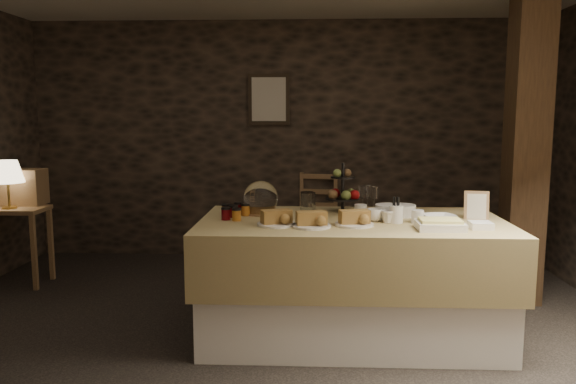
{
  "coord_description": "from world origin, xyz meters",
  "views": [
    {
      "loc": [
        0.32,
        -3.71,
        1.6
      ],
      "look_at": [
        0.16,
        0.2,
        1.05
      ],
      "focal_mm": 35.0,
      "sensor_mm": 36.0,
      "label": 1
    }
  ],
  "objects_px": {
    "chair": "(316,222)",
    "fruit_stand": "(344,193)",
    "table_lamp": "(7,172)",
    "buffet_table": "(351,269)",
    "wine_rack": "(21,187)",
    "console_table": "(8,221)",
    "timber_column": "(526,150)"
  },
  "relations": [
    {
      "from": "chair",
      "to": "fruit_stand",
      "type": "height_order",
      "value": "fruit_stand"
    },
    {
      "from": "table_lamp",
      "to": "chair",
      "type": "bearing_deg",
      "value": 21.14
    },
    {
      "from": "buffet_table",
      "to": "fruit_stand",
      "type": "distance_m",
      "value": 0.61
    },
    {
      "from": "wine_rack",
      "to": "console_table",
      "type": "bearing_deg",
      "value": -105.52
    },
    {
      "from": "table_lamp",
      "to": "wine_rack",
      "type": "height_order",
      "value": "table_lamp"
    },
    {
      "from": "buffet_table",
      "to": "wine_rack",
      "type": "relative_size",
      "value": 5.12
    },
    {
      "from": "console_table",
      "to": "table_lamp",
      "type": "height_order",
      "value": "table_lamp"
    },
    {
      "from": "console_table",
      "to": "wine_rack",
      "type": "height_order",
      "value": "wine_rack"
    },
    {
      "from": "chair",
      "to": "fruit_stand",
      "type": "bearing_deg",
      "value": -73.97
    },
    {
      "from": "wine_rack",
      "to": "fruit_stand",
      "type": "bearing_deg",
      "value": -17.29
    },
    {
      "from": "timber_column",
      "to": "buffet_table",
      "type": "bearing_deg",
      "value": -151.04
    },
    {
      "from": "buffet_table",
      "to": "wine_rack",
      "type": "distance_m",
      "value": 3.34
    },
    {
      "from": "console_table",
      "to": "chair",
      "type": "distance_m",
      "value": 3.06
    },
    {
      "from": "console_table",
      "to": "chair",
      "type": "xyz_separation_m",
      "value": [
        2.87,
        1.04,
        -0.18
      ]
    },
    {
      "from": "fruit_stand",
      "to": "chair",
      "type": "bearing_deg",
      "value": 96.3
    },
    {
      "from": "console_table",
      "to": "fruit_stand",
      "type": "xyz_separation_m",
      "value": [
        3.07,
        -0.76,
        0.39
      ]
    },
    {
      "from": "buffet_table",
      "to": "wine_rack",
      "type": "bearing_deg",
      "value": 157.33
    },
    {
      "from": "timber_column",
      "to": "fruit_stand",
      "type": "relative_size",
      "value": 6.96
    },
    {
      "from": "chair",
      "to": "fruit_stand",
      "type": "relative_size",
      "value": 1.98
    },
    {
      "from": "chair",
      "to": "buffet_table",
      "type": "bearing_deg",
      "value": -73.76
    },
    {
      "from": "table_lamp",
      "to": "timber_column",
      "type": "xyz_separation_m",
      "value": [
        4.55,
        -0.22,
        0.23
      ]
    },
    {
      "from": "table_lamp",
      "to": "fruit_stand",
      "type": "relative_size",
      "value": 1.18
    },
    {
      "from": "timber_column",
      "to": "fruit_stand",
      "type": "height_order",
      "value": "timber_column"
    },
    {
      "from": "buffet_table",
      "to": "fruit_stand",
      "type": "relative_size",
      "value": 5.75
    },
    {
      "from": "buffet_table",
      "to": "console_table",
      "type": "xyz_separation_m",
      "value": [
        -3.11,
        1.1,
        0.11
      ]
    },
    {
      "from": "table_lamp",
      "to": "chair",
      "type": "height_order",
      "value": "table_lamp"
    },
    {
      "from": "wine_rack",
      "to": "timber_column",
      "type": "bearing_deg",
      "value": -5.71
    },
    {
      "from": "chair",
      "to": "console_table",
      "type": "bearing_deg",
      "value": -150.33
    },
    {
      "from": "chair",
      "to": "fruit_stand",
      "type": "distance_m",
      "value": 1.9
    },
    {
      "from": "fruit_stand",
      "to": "wine_rack",
      "type": "bearing_deg",
      "value": 162.71
    },
    {
      "from": "console_table",
      "to": "timber_column",
      "type": "xyz_separation_m",
      "value": [
        4.6,
        -0.27,
        0.7
      ]
    },
    {
      "from": "table_lamp",
      "to": "timber_column",
      "type": "relative_size",
      "value": 0.17
    }
  ]
}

